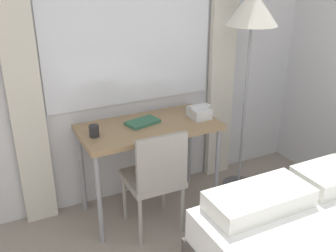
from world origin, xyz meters
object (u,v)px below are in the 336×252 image
(standing_lamp, at_px, (252,19))
(mug, at_px, (94,131))
(telephone, at_px, (199,112))
(desk_chair, at_px, (156,175))
(desk, at_px, (149,133))
(book, at_px, (143,122))

(standing_lamp, distance_m, mug, 1.48)
(standing_lamp, relative_size, telephone, 9.65)
(desk_chair, height_order, mug, mug)
(desk_chair, xyz_separation_m, standing_lamp, (0.94, 0.23, 1.03))
(mug, bearing_deg, desk, 2.94)
(desk, relative_size, standing_lamp, 0.61)
(book, bearing_deg, desk_chair, -97.34)
(telephone, bearing_deg, desk, 173.96)
(desk, bearing_deg, book, 129.01)
(desk, height_order, desk_chair, desk_chair)
(telephone, relative_size, book, 0.64)
(standing_lamp, bearing_deg, telephone, 178.60)
(mug, bearing_deg, standing_lamp, -1.45)
(telephone, height_order, book, telephone)
(desk_chair, distance_m, book, 0.44)
(standing_lamp, bearing_deg, book, 173.78)
(desk_chair, distance_m, telephone, 0.64)
(book, xyz_separation_m, mug, (-0.40, -0.06, 0.03))
(desk_chair, bearing_deg, desk, 76.08)
(telephone, bearing_deg, mug, 178.53)
(mug, bearing_deg, desk_chair, -35.73)
(desk, distance_m, mug, 0.45)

